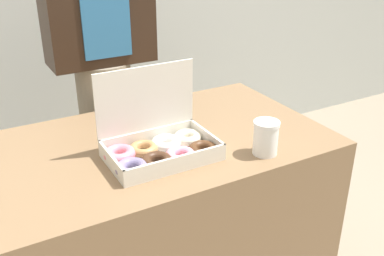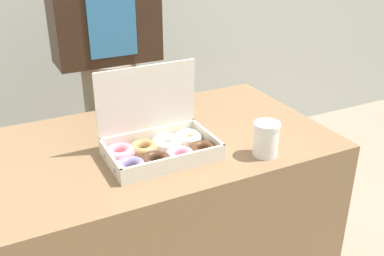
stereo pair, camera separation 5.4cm
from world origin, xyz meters
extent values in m
cube|color=brown|center=(0.00, 0.00, 0.35)|extent=(1.15, 0.68, 0.71)
cube|color=silver|center=(-0.03, -0.12, 0.71)|extent=(0.33, 0.21, 0.01)
cube|color=silver|center=(-0.19, -0.12, 0.74)|extent=(0.01, 0.21, 0.05)
cube|color=silver|center=(0.13, -0.12, 0.74)|extent=(0.01, 0.21, 0.05)
cube|color=silver|center=(-0.03, -0.22, 0.74)|extent=(0.33, 0.01, 0.05)
cube|color=silver|center=(-0.03, -0.01, 0.74)|extent=(0.33, 0.01, 0.05)
cube|color=silver|center=(-0.03, -0.01, 0.87)|extent=(0.33, 0.01, 0.21)
torus|color=slate|center=(-0.15, -0.17, 0.73)|extent=(0.14, 0.14, 0.03)
torus|color=pink|center=(-0.15, -0.07, 0.73)|extent=(0.10, 0.10, 0.03)
torus|color=#422819|center=(-0.07, -0.17, 0.73)|extent=(0.14, 0.14, 0.03)
torus|color=#B27F4C|center=(-0.07, -0.07, 0.73)|extent=(0.10, 0.10, 0.03)
torus|color=pink|center=(0.01, -0.17, 0.73)|extent=(0.10, 0.10, 0.03)
torus|color=white|center=(0.01, -0.07, 0.73)|extent=(0.13, 0.13, 0.03)
torus|color=#4C2D19|center=(0.09, -0.17, 0.73)|extent=(0.12, 0.12, 0.03)
torus|color=silver|center=(0.09, -0.07, 0.73)|extent=(0.12, 0.12, 0.03)
cylinder|color=white|center=(0.26, -0.25, 0.76)|extent=(0.08, 0.08, 0.10)
cylinder|color=white|center=(0.26, -0.25, 0.81)|extent=(0.08, 0.08, 0.01)
cylinder|color=gray|center=(0.00, 0.51, 0.42)|extent=(0.23, 0.23, 0.84)
cube|color=teal|center=(0.00, 0.41, 1.06)|extent=(0.19, 0.01, 0.34)
camera|label=1|loc=(-0.54, -1.22, 1.38)|focal=42.00mm
camera|label=2|loc=(-0.50, -1.25, 1.38)|focal=42.00mm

